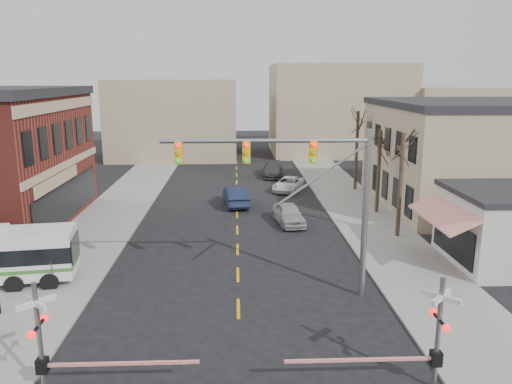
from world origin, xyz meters
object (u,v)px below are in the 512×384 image
rr_crossing_east (425,335)px  car_d (273,170)px  car_a (289,214)px  traffic_signal_mast (309,180)px  car_c (288,184)px  rr_crossing_west (53,341)px  pedestrian_near (52,269)px  pedestrian_far (73,245)px  car_b (236,196)px

rr_crossing_east → car_d: bearing=93.6°
car_a → car_d: 17.67m
traffic_signal_mast → car_c: traffic_signal_mast is taller
traffic_signal_mast → rr_crossing_west: size_ratio=1.69×
rr_crossing_east → car_a: 19.66m
rr_crossing_east → pedestrian_near: bearing=150.3°
car_a → car_c: size_ratio=0.94×
rr_crossing_west → pedestrian_far: size_ratio=3.18×
rr_crossing_west → car_d: rr_crossing_west is taller
traffic_signal_mast → pedestrian_far: 14.46m
rr_crossing_east → pedestrian_far: bearing=141.0°
car_c → pedestrian_near: (-13.92, -21.45, 0.43)m
car_b → pedestrian_far: size_ratio=2.77×
rr_crossing_west → car_d: 38.33m
rr_crossing_west → car_a: (9.67, 19.36, -1.24)m
car_b → car_c: size_ratio=1.07×
car_b → pedestrian_near: 18.60m
car_b → car_c: car_b is taller
car_b → pedestrian_near: size_ratio=2.58×
car_d → rr_crossing_west: bearing=-100.2°
rr_crossing_east → car_b: size_ratio=1.15×
car_b → car_d: car_b is taller
rr_crossing_east → pedestrian_far: size_ratio=3.18×
car_a → car_b: 6.68m
car_c → car_d: (-0.97, 6.96, 0.08)m
car_c → car_d: size_ratio=0.92×
car_b → car_d: (3.90, 12.16, -0.08)m
traffic_signal_mast → rr_crossing_west: (-9.27, -7.25, -3.74)m
rr_crossing_east → pedestrian_far: (-15.51, 12.56, -0.97)m
traffic_signal_mast → pedestrian_far: traffic_signal_mast is taller
rr_crossing_west → car_c: size_ratio=1.22×
car_a → pedestrian_far: bearing=-160.3°
rr_crossing_west → car_b: 25.59m
rr_crossing_east → car_a: (-2.46, 19.47, -1.24)m
car_c → pedestrian_far: pedestrian_far is taller
traffic_signal_mast → pedestrian_near: size_ratio=5.01×
car_d → traffic_signal_mast: bearing=-86.3°
rr_crossing_east → rr_crossing_west: bearing=179.5°
car_d → pedestrian_near: 31.22m
car_d → pedestrian_far: bearing=-113.5°
car_d → pedestrian_near: size_ratio=2.63×
car_b → car_c: (4.87, 5.20, -0.17)m
pedestrian_far → pedestrian_near: bearing=-142.8°
rr_crossing_west → pedestrian_far: 12.94m
rr_crossing_west → traffic_signal_mast: bearing=38.0°
rr_crossing_west → pedestrian_far: rr_crossing_west is taller
rr_crossing_west → car_c: 31.97m
traffic_signal_mast → car_b: size_ratio=1.94×
pedestrian_far → car_c: bearing=-4.9°
car_a → car_d: bearing=81.4°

